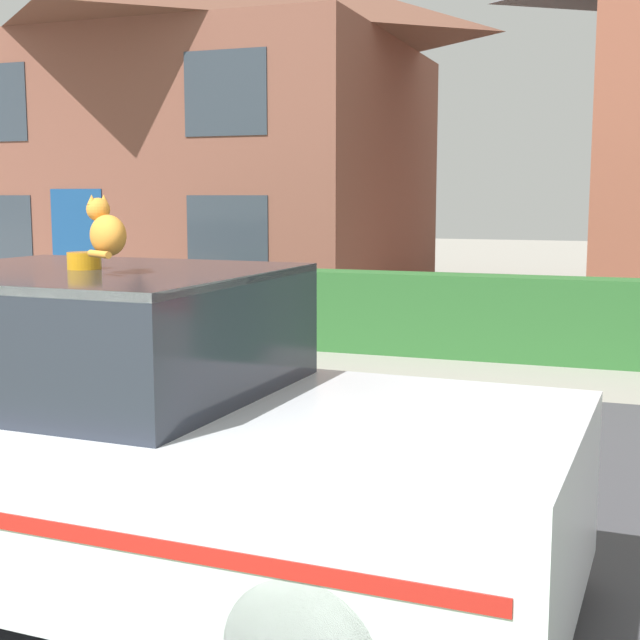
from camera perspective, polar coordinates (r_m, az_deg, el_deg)
road_strip at (r=6.20m, az=1.45°, el=-10.67°), size 28.00×6.51×0.01m
garden_hedge at (r=11.23m, az=7.14°, el=0.35°), size 8.91×0.54×1.02m
police_car at (r=4.69m, az=-13.34°, el=-7.59°), size 4.63×1.99×1.70m
cat at (r=4.28m, az=-13.56°, el=5.55°), size 0.27×0.29×0.28m
house_left at (r=18.20m, az=-7.65°, el=12.58°), size 8.41×7.12×6.81m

